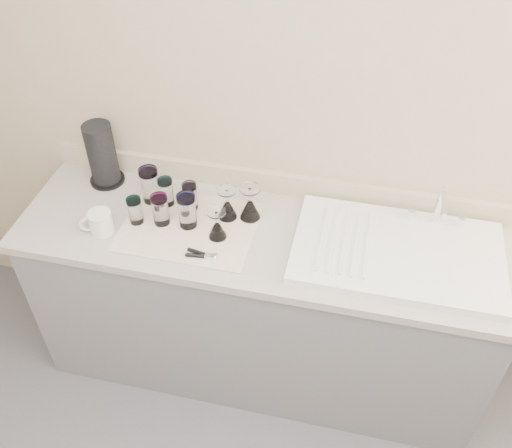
% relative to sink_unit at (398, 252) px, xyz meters
% --- Properties ---
extents(room_envelope, '(3.54, 3.50, 2.52)m').
position_rel_sink_unit_xyz_m(room_envelope, '(-0.55, -1.20, 0.64)').
color(room_envelope, '#4D4D52').
rests_on(room_envelope, ground).
extents(counter_unit, '(2.06, 0.62, 0.90)m').
position_rel_sink_unit_xyz_m(counter_unit, '(-0.55, -0.00, -0.47)').
color(counter_unit, slate).
rests_on(counter_unit, ground).
extents(sink_unit, '(0.82, 0.50, 0.22)m').
position_rel_sink_unit_xyz_m(sink_unit, '(0.00, 0.00, 0.00)').
color(sink_unit, white).
rests_on(sink_unit, counter_unit).
extents(dish_towel, '(0.55, 0.42, 0.01)m').
position_rel_sink_unit_xyz_m(dish_towel, '(-0.86, -0.03, -0.02)').
color(dish_towel, white).
rests_on(dish_towel, counter_unit).
extents(tumbler_teal, '(0.08, 0.08, 0.16)m').
position_rel_sink_unit_xyz_m(tumbler_teal, '(-1.07, 0.10, 0.07)').
color(tumbler_teal, white).
rests_on(tumbler_teal, dish_towel).
extents(tumbler_cyan, '(0.06, 0.06, 0.13)m').
position_rel_sink_unit_xyz_m(tumbler_cyan, '(-0.99, 0.09, 0.05)').
color(tumbler_cyan, white).
rests_on(tumbler_cyan, dish_towel).
extents(tumbler_purple, '(0.06, 0.06, 0.13)m').
position_rel_sink_unit_xyz_m(tumbler_purple, '(-0.88, 0.08, 0.05)').
color(tumbler_purple, white).
rests_on(tumbler_purple, dish_towel).
extents(tumbler_magenta, '(0.06, 0.06, 0.12)m').
position_rel_sink_unit_xyz_m(tumbler_magenta, '(-1.08, -0.05, 0.05)').
color(tumbler_magenta, white).
rests_on(tumbler_magenta, dish_towel).
extents(tumbler_blue, '(0.07, 0.07, 0.14)m').
position_rel_sink_unit_xyz_m(tumbler_blue, '(-0.97, -0.03, 0.06)').
color(tumbler_blue, white).
rests_on(tumbler_blue, dish_towel).
extents(tumbler_lavender, '(0.08, 0.08, 0.16)m').
position_rel_sink_unit_xyz_m(tumbler_lavender, '(-0.86, -0.02, 0.07)').
color(tumbler_lavender, white).
rests_on(tumbler_lavender, dish_towel).
extents(goblet_back_left, '(0.08, 0.08, 0.15)m').
position_rel_sink_unit_xyz_m(goblet_back_left, '(-0.71, 0.06, 0.04)').
color(goblet_back_left, white).
rests_on(goblet_back_left, dish_towel).
extents(goblet_back_right, '(0.09, 0.09, 0.16)m').
position_rel_sink_unit_xyz_m(goblet_back_right, '(-0.62, 0.08, 0.04)').
color(goblet_back_right, white).
rests_on(goblet_back_right, dish_towel).
extents(goblet_front_left, '(0.08, 0.08, 0.13)m').
position_rel_sink_unit_xyz_m(goblet_front_left, '(-0.72, -0.06, 0.03)').
color(goblet_front_left, white).
rests_on(goblet_front_left, dish_towel).
extents(can_opener, '(0.13, 0.05, 0.02)m').
position_rel_sink_unit_xyz_m(can_opener, '(-0.75, -0.19, -0.00)').
color(can_opener, silver).
rests_on(can_opener, dish_towel).
extents(white_mug, '(0.15, 0.13, 0.10)m').
position_rel_sink_unit_xyz_m(white_mug, '(-1.20, -0.13, 0.03)').
color(white_mug, silver).
rests_on(white_mug, counter_unit).
extents(paper_towel_roll, '(0.16, 0.16, 0.30)m').
position_rel_sink_unit_xyz_m(paper_towel_roll, '(-1.32, 0.19, 0.13)').
color(paper_towel_roll, black).
rests_on(paper_towel_roll, counter_unit).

